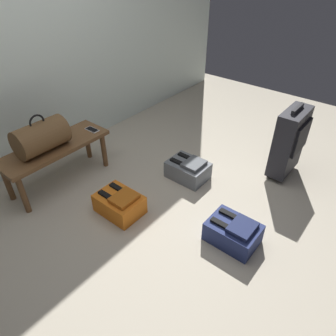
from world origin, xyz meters
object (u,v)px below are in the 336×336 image
cell_phone (92,130)px  backpack_grey (188,169)px  backpack_navy (233,232)px  backpack_orange (120,203)px  bench (55,151)px  duffel_bag_brown (41,137)px  suitcase_upright_charcoal (289,141)px

cell_phone → backpack_grey: cell_phone is taller
cell_phone → backpack_navy: bearing=-90.9°
cell_phone → backpack_orange: size_ratio=0.38×
bench → backpack_orange: (0.05, -0.75, -0.25)m
cell_phone → backpack_navy: size_ratio=0.38×
bench → duffel_bag_brown: (-0.10, -0.00, 0.19)m
duffel_bag_brown → backpack_navy: bearing=-74.1°
bench → backpack_grey: 1.25m
suitcase_upright_charcoal → backpack_orange: (-1.41, 0.85, -0.28)m
bench → suitcase_upright_charcoal: bearing=-47.7°
suitcase_upright_charcoal → backpack_orange: size_ratio=1.90×
bench → backpack_orange: bench is taller
suitcase_upright_charcoal → backpack_grey: size_ratio=1.90×
backpack_orange → backpack_navy: (0.32, -0.91, 0.00)m
bench → backpack_grey: bearing=-48.3°
backpack_orange → cell_phone: bearing=63.9°
backpack_navy → cell_phone: bearing=89.1°
cell_phone → suitcase_upright_charcoal: bearing=-55.8°
backpack_navy → backpack_grey: bearing=59.5°
suitcase_upright_charcoal → backpack_grey: suitcase_upright_charcoal is taller
bench → backpack_grey: bench is taller
suitcase_upright_charcoal → backpack_orange: 1.67m
bench → duffel_bag_brown: bearing=-180.0°
backpack_orange → bench: bearing=94.2°
duffel_bag_brown → backpack_orange: (0.15, -0.75, -0.44)m
backpack_orange → backpack_grey: same height
duffel_bag_brown → backpack_orange: size_ratio=1.16×
bench → cell_phone: bearing=-6.5°
backpack_grey → suitcase_upright_charcoal: bearing=-46.8°
bench → suitcase_upright_charcoal: size_ratio=1.39×
duffel_bag_brown → backpack_orange: 0.88m
bench → suitcase_upright_charcoal: suitcase_upright_charcoal is taller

